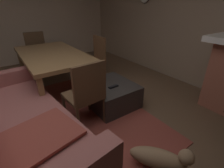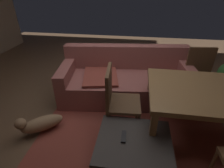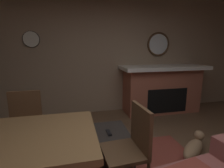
% 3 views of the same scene
% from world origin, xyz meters
% --- Properties ---
extents(wall_back_fireplace_side, '(7.64, 0.12, 2.87)m').
position_xyz_m(wall_back_fireplace_side, '(0.00, -2.87, 1.44)').
color(wall_back_fireplace_side, '#9E846B').
rests_on(wall_back_fireplace_side, ground).
extents(fireplace, '(2.01, 0.76, 1.13)m').
position_xyz_m(fireplace, '(-1.36, -2.49, 0.57)').
color(fireplace, '#9E5642').
rests_on(fireplace, ground).
extents(round_wall_mirror, '(0.58, 0.05, 0.58)m').
position_xyz_m(round_wall_mirror, '(-1.36, -2.78, 1.62)').
color(round_wall_mirror, '#4C331E').
extents(ottoman_coffee_table, '(0.80, 0.71, 0.38)m').
position_xyz_m(ottoman_coffee_table, '(0.38, -1.01, 0.19)').
color(ottoman_coffee_table, '#2D2826').
rests_on(ottoman_coffee_table, ground).
extents(tv_remote, '(0.05, 0.16, 0.02)m').
position_xyz_m(tv_remote, '(0.26, -0.98, 0.39)').
color(tv_remote, black).
rests_on(tv_remote, ottoman_coffee_table).
extents(dining_chair_west, '(0.47, 0.47, 0.93)m').
position_xyz_m(dining_chair_west, '(0.12, -0.45, 0.52)').
color(dining_chair_west, '#513823').
rests_on(dining_chair_west, ground).
extents(dining_chair_south, '(0.44, 0.44, 0.93)m').
position_xyz_m(dining_chair_south, '(1.41, -1.33, 0.52)').
color(dining_chair_south, brown).
rests_on(dining_chair_south, ground).
extents(small_dog, '(0.57, 0.49, 0.28)m').
position_xyz_m(small_dog, '(-0.91, -0.71, 0.16)').
color(small_dog, '#8C6B4C').
rests_on(small_dog, ground).
extents(wall_clock, '(0.34, 0.03, 0.34)m').
position_xyz_m(wall_clock, '(1.52, -2.78, 1.71)').
color(wall_clock, silver).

